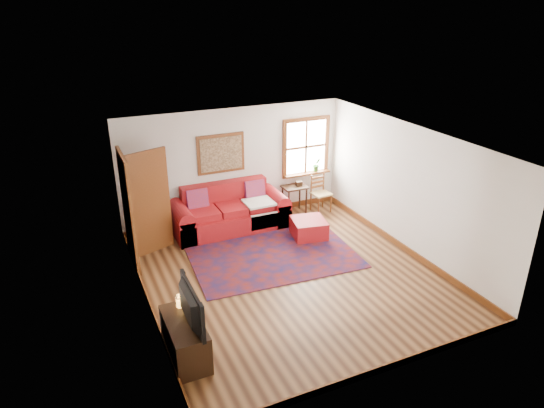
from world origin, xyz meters
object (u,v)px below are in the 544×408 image
red_ottoman (309,228)px  ladder_back_chair (320,192)px  media_cabinet (185,339)px  red_leather_sofa (230,214)px  side_table (295,191)px

red_ottoman → ladder_back_chair: bearing=62.4°
media_cabinet → red_leather_sofa: bearing=61.7°
red_leather_sofa → side_table: (1.63, 0.14, 0.22)m
red_leather_sofa → media_cabinet: red_leather_sofa is taller
red_leather_sofa → side_table: bearing=4.9°
red_ottoman → side_table: 1.30m
red_ottoman → ladder_back_chair: size_ratio=0.77×
red_ottoman → media_cabinet: bearing=-131.4°
red_ottoman → side_table: size_ratio=1.02×
red_ottoman → ladder_back_chair: ladder_back_chair is taller
side_table → media_cabinet: (-3.57, -3.76, -0.25)m
red_ottoman → media_cabinet: media_cabinet is taller
red_ottoman → media_cabinet: size_ratio=0.64×
media_cabinet → side_table: bearing=46.4°
red_leather_sofa → media_cabinet: size_ratio=2.35×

